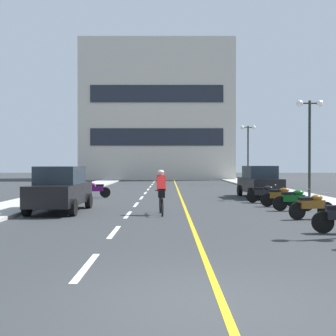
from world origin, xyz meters
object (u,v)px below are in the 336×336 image
object	(u,v)px
street_lamp_far	(246,141)
cyclist_rider	(159,191)
street_lamp_mid	(307,126)
parked_car_near	(58,189)
motorcycle_6	(262,193)
motorcycle_7	(93,190)
parked_car_mid	(257,182)
motorcycle_3	(310,206)
motorcycle_4	(291,199)
motorcycle_5	(278,196)

from	to	relation	value
street_lamp_far	cyclist_rider	size ratio (longest dim) A/B	3.10
cyclist_rider	street_lamp_mid	bearing A→B (deg)	42.13
parked_car_near	cyclist_rider	size ratio (longest dim) A/B	2.39
street_lamp_mid	motorcycle_6	xyz separation A→B (m)	(-3.10, -2.58, -3.53)
street_lamp_far	motorcycle_7	world-z (taller)	street_lamp_far
parked_car_mid	motorcycle_3	xyz separation A→B (m)	(-0.30, -9.58, -0.44)
parked_car_near	motorcycle_7	world-z (taller)	parked_car_near
motorcycle_7	parked_car_mid	bearing A→B (deg)	1.80
parked_car_mid	motorcycle_3	world-z (taller)	parked_car_mid
motorcycle_3	motorcycle_4	world-z (taller)	same
parked_car_mid	parked_car_near	bearing A→B (deg)	-142.69
parked_car_near	cyclist_rider	bearing A→B (deg)	-12.70
motorcycle_6	cyclist_rider	xyz separation A→B (m)	(-4.99, -4.75, 0.41)
street_lamp_mid	motorcycle_5	size ratio (longest dim) A/B	3.14
street_lamp_far	parked_car_near	bearing A→B (deg)	-117.52
motorcycle_3	motorcycle_7	xyz separation A→B (m)	(-9.11, 9.29, 0.00)
motorcycle_7	cyclist_rider	distance (m)	8.83
parked_car_mid	motorcycle_5	world-z (taller)	parked_car_mid
parked_car_near	motorcycle_6	distance (m)	9.83
parked_car_near	motorcycle_6	world-z (taller)	parked_car_near
motorcycle_5	motorcycle_7	bearing A→B (deg)	151.43
street_lamp_mid	parked_car_mid	size ratio (longest dim) A/B	1.25
street_lamp_far	motorcycle_5	bearing A→B (deg)	-97.01
street_lamp_mid	motorcycle_3	distance (m)	9.81
street_lamp_far	cyclist_rider	world-z (taller)	street_lamp_far
parked_car_mid	motorcycle_5	distance (m)	5.31
motorcycle_4	motorcycle_5	size ratio (longest dim) A/B	1.00
motorcycle_4	cyclist_rider	xyz separation A→B (m)	(-5.39, -1.26, 0.41)
motorcycle_5	motorcycle_7	world-z (taller)	same
parked_car_mid	motorcycle_3	size ratio (longest dim) A/B	2.55
street_lamp_mid	street_lamp_far	world-z (taller)	street_lamp_far
motorcycle_4	parked_car_mid	bearing A→B (deg)	88.90
motorcycle_4	motorcycle_7	size ratio (longest dim) A/B	1.01
parked_car_mid	motorcycle_3	distance (m)	9.60
motorcycle_7	cyclist_rider	bearing A→B (deg)	-63.87
motorcycle_7	motorcycle_6	bearing A→B (deg)	-19.64
motorcycle_6	cyclist_rider	distance (m)	6.90
parked_car_near	cyclist_rider	xyz separation A→B (m)	(4.05, -0.91, -0.03)
motorcycle_4	motorcycle_6	bearing A→B (deg)	96.53
motorcycle_4	parked_car_near	bearing A→B (deg)	-177.91
motorcycle_5	cyclist_rider	xyz separation A→B (m)	(-5.28, -2.93, 0.41)
street_lamp_mid	motorcycle_4	distance (m)	7.52
street_lamp_far	motorcycle_6	distance (m)	19.53
street_lamp_far	parked_car_mid	bearing A→B (deg)	-98.46
motorcycle_7	street_lamp_far	bearing A→B (deg)	53.46
motorcycle_4	motorcycle_7	xyz separation A→B (m)	(-9.28, 6.66, 0.00)
parked_car_mid	motorcycle_5	bearing A→B (deg)	-92.72
parked_car_near	motorcycle_3	world-z (taller)	parked_car_near
motorcycle_3	motorcycle_4	distance (m)	2.64
motorcycle_5	motorcycle_6	distance (m)	1.84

